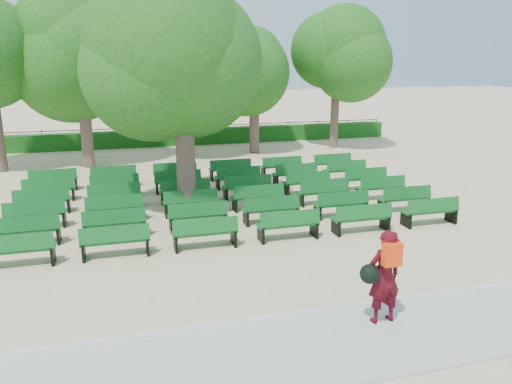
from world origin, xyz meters
The scene contains 9 objects.
ground centered at (0.00, 0.00, 0.00)m, with size 120.00×120.00×0.00m, color #D2B58B.
paving centered at (0.00, -7.40, 0.03)m, with size 30.00×2.20×0.06m, color #B9B8B4.
curb centered at (0.00, -6.25, 0.05)m, with size 30.00×0.12×0.10m, color silver.
hedge centered at (0.00, 14.00, 0.45)m, with size 26.00×0.70×0.90m, color #195918.
fence centered at (0.00, 14.40, 0.00)m, with size 26.00×0.10×1.02m, color black, non-canonical shape.
tree_line centered at (0.00, 10.00, 0.00)m, with size 21.80×6.80×7.04m, color #22631A, non-canonical shape.
bench_array centered at (0.13, 1.51, 0.09)m, with size 1.75×0.68×1.08m.
tree_among centered at (-1.07, 0.87, 4.90)m, with size 4.99×4.99×7.18m.
person centered at (1.48, -6.93, 1.00)m, with size 0.87×0.53×1.82m.
Camera 1 is at (-3.04, -14.43, 4.89)m, focal length 35.00 mm.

